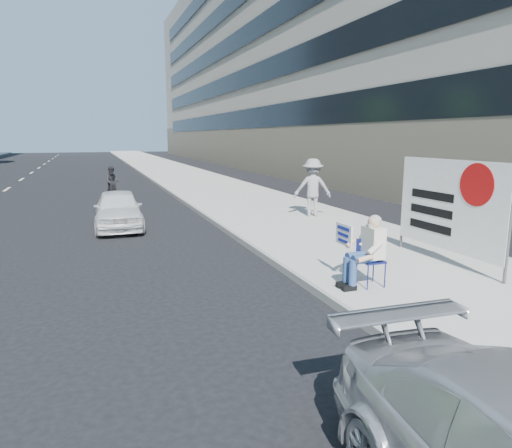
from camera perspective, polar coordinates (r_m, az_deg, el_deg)
name	(u,v)px	position (r m, az deg, el deg)	size (l,w,h in m)	color
ground	(228,292)	(8.52, -3.50, -8.46)	(160.00, 160.00, 0.00)	black
near_sidewalk	(197,181)	(28.55, -7.34, 5.31)	(5.00, 120.00, 0.15)	#A29F97
near_building	(305,56)	(44.72, 6.08, 20.10)	(14.00, 70.00, 20.00)	#A49B8E
seated_protester	(366,247)	(8.39, 13.55, -2.84)	(0.83, 1.12, 1.31)	navy
jogger	(312,187)	(15.57, 7.08, 4.55)	(1.25, 0.72, 1.94)	gray
pedestrian_woman	(448,216)	(11.92, 22.92, 0.92)	(0.57, 0.37, 1.56)	black
protest_banner	(449,205)	(10.38, 23.01, 2.17)	(0.08, 3.06, 2.20)	#4C4C4C
white_sedan_near	(118,209)	(14.79, -16.83, 1.79)	(1.41, 3.50, 1.19)	white
motorcycle	(113,183)	(22.58, -17.49, 4.86)	(0.70, 2.04, 1.42)	black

